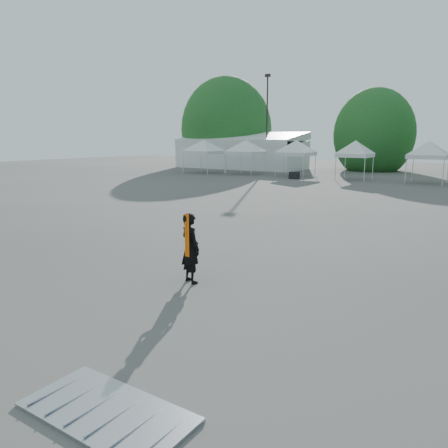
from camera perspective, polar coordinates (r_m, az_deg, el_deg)
The scene contains 13 objects.
ground at distance 11.47m, azimuth 3.66°, elevation -6.78°, with size 120.00×120.00×0.00m, color #474442.
marquee at distance 52.27m, azimuth 2.17°, elevation 9.45°, with size 15.00×6.25×4.23m.
light_pole_west at distance 49.43m, azimuth 5.63°, elevation 13.72°, with size 0.60×0.25×10.30m.
tree_far_w at distance 56.94m, azimuth 0.31°, elevation 12.19°, with size 4.80×4.80×7.30m.
tree_mid_w at distance 51.25m, azimuth 18.98°, elevation 11.03°, with size 4.16×4.16×6.33m.
tent_a at distance 45.35m, azimuth -2.65°, elevation 10.56°, with size 4.60×4.60×3.88m.
tent_b at distance 43.64m, azimuth 2.90°, elevation 10.54°, with size 4.38×4.38×3.88m.
tent_c at distance 41.47m, azimuth 9.42°, elevation 10.37°, with size 4.19×4.19×3.88m.
tent_d at distance 39.08m, azimuth 16.82°, elevation 10.01°, with size 3.74×3.74×3.88m.
tent_e at distance 38.07m, azimuth 25.26°, elevation 9.41°, with size 4.03×4.03×3.88m.
man at distance 10.77m, azimuth -4.41°, elevation -3.13°, with size 0.75×0.62×1.75m.
barrier_mid at distance 6.36m, azimuth -14.99°, elevation -22.56°, with size 2.32×1.17×0.07m.
crate_west at distance 38.97m, azimuth 9.15°, elevation 6.28°, with size 0.78×0.61×0.61m, color black.
Camera 1 is at (5.46, -9.45, 3.53)m, focal length 35.00 mm.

